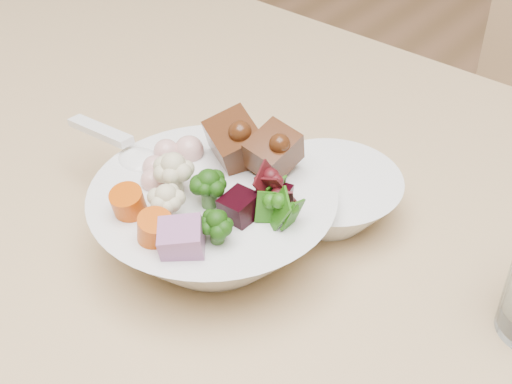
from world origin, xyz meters
TOP-DOWN VIEW (x-y plane):
  - food_bowl at (-0.34, 0.21)m, footprint 0.22×0.22m
  - soup_spoon at (-0.44, 0.21)m, footprint 0.14×0.04m
  - side_bowl at (-0.28, 0.32)m, footprint 0.14×0.14m

SIDE VIEW (x-z plane):
  - side_bowl at x=-0.28m, z-range 0.83..0.88m
  - food_bowl at x=-0.34m, z-range 0.81..0.93m
  - soup_spoon at x=-0.44m, z-range 0.88..0.91m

